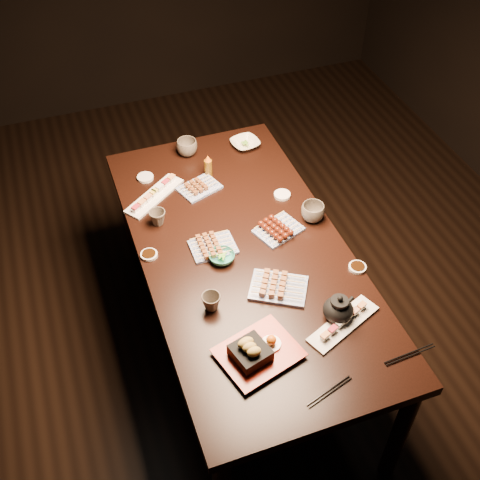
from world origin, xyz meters
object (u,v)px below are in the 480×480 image
at_px(teacup_far_right, 187,147).
at_px(yakitori_plate_center, 213,244).
at_px(teapot, 339,307).
at_px(tempura_tray, 259,347).
at_px(teacup_near_left, 211,302).
at_px(yakitori_plate_left, 199,185).
at_px(dining_table, 243,304).
at_px(sushi_platter_far, 154,194).
at_px(teacup_far_left, 158,218).
at_px(sushi_platter_near, 343,322).
at_px(edamame_bowl_green, 222,257).
at_px(edamame_bowl_cream, 245,144).
at_px(condiment_bottle, 208,165).
at_px(yakitori_plate_right, 279,285).
at_px(teacup_mid_right, 313,212).

bearing_deg(teacup_far_right, yakitori_plate_center, -96.93).
bearing_deg(teapot, tempura_tray, 172.63).
bearing_deg(teacup_near_left, yakitori_plate_left, 76.81).
bearing_deg(dining_table, sushi_platter_far, 114.12).
bearing_deg(yakitori_plate_center, yakitori_plate_left, 81.53).
height_order(yakitori_plate_center, teacup_far_left, teacup_far_left).
height_order(sushi_platter_near, yakitori_plate_center, yakitori_plate_center).
height_order(edamame_bowl_green, tempura_tray, tempura_tray).
height_order(teacup_near_left, teacup_far_right, teacup_far_right).
relative_size(sushi_platter_far, edamame_bowl_cream, 2.37).
bearing_deg(condiment_bottle, teacup_far_right, 104.47).
bearing_deg(yakitori_plate_left, teapot, -92.59).
bearing_deg(yakitori_plate_right, dining_table, 133.43).
distance_m(dining_table, sushi_platter_near, 0.69).
height_order(teacup_far_left, teapot, teapot).
relative_size(teacup_near_left, teapot, 0.54).
height_order(teacup_mid_right, teacup_far_right, same).
distance_m(sushi_platter_near, condiment_bottle, 1.11).
bearing_deg(teacup_far_right, edamame_bowl_cream, -7.05).
distance_m(edamame_bowl_cream, condiment_bottle, 0.31).
distance_m(sushi_platter_near, teapot, 0.06).
relative_size(edamame_bowl_cream, teacup_far_left, 1.87).
relative_size(dining_table, sushi_platter_far, 5.19).
xyz_separation_m(yakitori_plate_center, teacup_far_right, (0.09, 0.71, 0.02)).
bearing_deg(yakitori_plate_center, sushi_platter_far, 110.62).
bearing_deg(condiment_bottle, sushi_platter_near, -78.79).
height_order(sushi_platter_near, yakitori_plate_left, yakitori_plate_left).
bearing_deg(yakitori_plate_center, sushi_platter_near, -58.57).
bearing_deg(dining_table, teacup_mid_right, 6.81).
distance_m(teacup_near_left, condiment_bottle, 0.87).
xyz_separation_m(sushi_platter_near, teapot, (-0.01, 0.04, 0.04)).
xyz_separation_m(sushi_platter_far, teacup_far_left, (-0.03, -0.19, 0.02)).
xyz_separation_m(sushi_platter_near, edamame_bowl_green, (-0.34, 0.50, -0.00)).
bearing_deg(teacup_far_left, edamame_bowl_cream, 36.17).
xyz_separation_m(teacup_near_left, condiment_bottle, (0.25, 0.83, 0.02)).
relative_size(sushi_platter_far, teacup_far_left, 4.42).
height_order(teapot, condiment_bottle, teapot).
distance_m(yakitori_plate_left, teacup_mid_right, 0.59).
distance_m(sushi_platter_near, edamame_bowl_green, 0.60).
xyz_separation_m(yakitori_plate_right, teacup_near_left, (-0.29, 0.00, 0.01)).
xyz_separation_m(teacup_near_left, teapot, (0.46, -0.22, 0.02)).
relative_size(yakitori_plate_left, condiment_bottle, 1.61).
bearing_deg(tempura_tray, teacup_near_left, 93.64).
distance_m(sushi_platter_far, yakitori_plate_right, 0.83).
bearing_deg(teapot, teacup_mid_right, 57.71).
xyz_separation_m(sushi_platter_far, edamame_bowl_green, (0.18, -0.51, -0.00)).
distance_m(dining_table, yakitori_plate_right, 0.49).
bearing_deg(yakitori_plate_right, edamame_bowl_green, 155.89).
bearing_deg(dining_table, yakitori_plate_right, -83.37).
bearing_deg(edamame_bowl_green, sushi_platter_far, 108.98).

